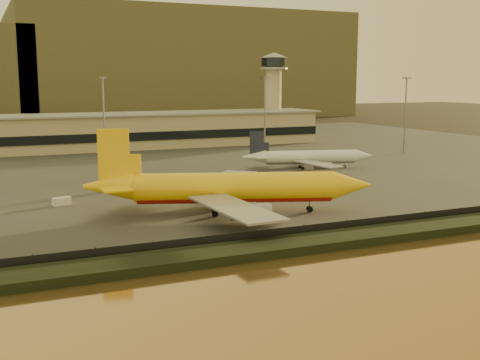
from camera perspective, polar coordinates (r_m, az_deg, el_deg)
name	(u,v)px	position (r m, az deg, el deg)	size (l,w,h in m)	color
ground	(256,224)	(104.96, 1.51, -4.16)	(900.00, 900.00, 0.00)	black
embankment	(305,244)	(90.21, 6.16, -6.03)	(320.00, 7.00, 1.40)	black
tarmac	(128,159)	(193.78, -10.60, 2.00)	(320.00, 220.00, 0.20)	#2D2D2D
perimeter_fence	(292,234)	(93.42, 4.93, -5.09)	(300.00, 0.05, 2.20)	black
terminal_building	(66,133)	(220.44, -16.18, 4.28)	(202.00, 25.00, 12.60)	tan
control_tower	(274,88)	(250.49, 3.21, 8.75)	(11.20, 11.20, 35.50)	tan
apron_light_masts	(193,111)	(177.41, -4.50, 6.52)	(152.20, 12.20, 25.40)	slate
distant_hills	(8,70)	(432.83, -21.11, 9.72)	(470.00, 160.00, 70.00)	brown
dhl_cargo_jet	(230,188)	(110.95, -0.98, -0.80)	(51.87, 49.33, 15.93)	yellow
white_narrowbody_jet	(308,157)	(168.67, 6.51, 2.14)	(36.77, 35.12, 10.72)	silver
gse_vehicle_yellow	(239,186)	(135.66, -0.08, -0.57)	(3.98, 1.79, 1.79)	yellow
gse_vehicle_white	(62,201)	(124.18, -16.55, -1.95)	(3.50, 1.58, 1.58)	silver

